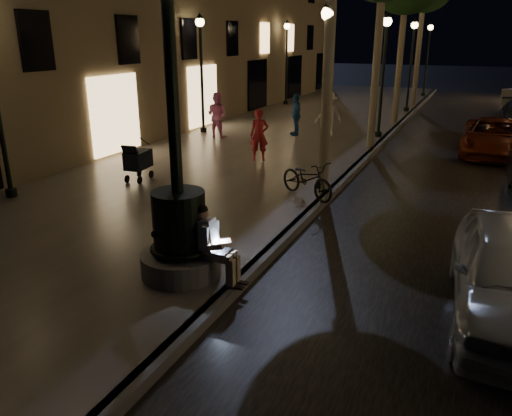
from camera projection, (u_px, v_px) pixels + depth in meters
The scene contains 19 objects.
ground at pixel (380, 147), 19.64m from camera, with size 120.00×120.00×0.00m, color black.
cobble_lane at pixel (462, 153), 18.48m from camera, with size 6.00×45.00×0.02m, color black.
promenade at pixel (285, 136), 21.14m from camera, with size 8.00×45.00×0.20m, color #656059.
curb_strip at pixel (380, 144), 19.61m from camera, with size 0.25×45.00×0.20m, color #59595B.
fountain_lamppost at pixel (179, 219), 8.40m from camera, with size 1.40×1.40×5.21m.
seated_man_laptop at pixel (211, 242), 8.27m from camera, with size 0.97×0.33×1.34m.
lamp_curb_a at pixel (326, 73), 12.65m from camera, with size 0.36×0.36×4.81m.
lamp_curb_b at pixel (384, 60), 19.56m from camera, with size 0.36×0.36×4.81m.
lamp_curb_c at pixel (412, 53), 26.46m from camera, with size 0.36×0.36×4.81m.
lamp_curb_d at pixel (428, 50), 33.37m from camera, with size 0.36×0.36×4.81m.
lamp_left_b at pixel (201, 59), 20.56m from camera, with size 0.36×0.36×4.81m.
lamp_left_c at pixel (287, 52), 29.19m from camera, with size 0.36×0.36×4.81m.
stroller at pixel (138, 160), 14.14m from camera, with size 0.59×1.19×1.21m.
car_third at pixel (494, 137), 18.10m from camera, with size 2.15×4.67×1.30m, color maroon.
pedestrian_red at pixel (259, 135), 16.39m from camera, with size 0.62×0.40×1.69m, color red.
pedestrian_pink at pixel (217, 115), 20.14m from camera, with size 0.87×0.68×1.79m, color pink.
pedestrian_white at pixel (329, 114), 20.36m from camera, with size 1.15×0.66×1.79m, color white.
pedestrian_blue at pixel (296, 115), 20.59m from camera, with size 1.00×0.42×1.70m, color #234C83.
bicycle at pixel (307, 179), 12.72m from camera, with size 0.64×1.84×0.97m, color black.
Camera 1 is at (3.39, -4.67, 4.14)m, focal length 35.00 mm.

